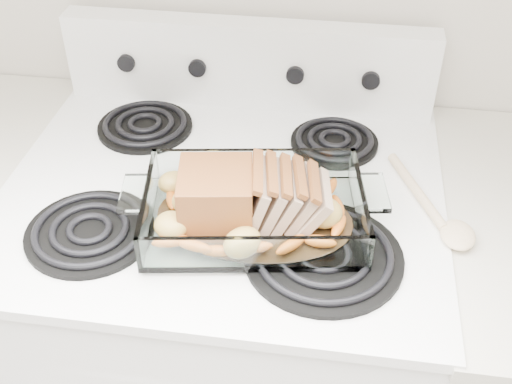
# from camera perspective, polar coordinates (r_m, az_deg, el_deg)

# --- Properties ---
(electric_range) EXTENTS (0.78, 0.70, 1.12)m
(electric_range) POSITION_cam_1_polar(r_m,az_deg,el_deg) (1.47, -2.35, -13.38)
(electric_range) COLOR white
(electric_range) RESTS_ON ground
(baking_dish) EXTENTS (0.35, 0.23, 0.07)m
(baking_dish) POSITION_cam_1_polar(r_m,az_deg,el_deg) (1.05, -0.16, -1.94)
(baking_dish) COLOR white
(baking_dish) RESTS_ON electric_range
(pork_roast) EXTENTS (0.24, 0.12, 0.09)m
(pork_roast) POSITION_cam_1_polar(r_m,az_deg,el_deg) (1.03, -1.46, -0.35)
(pork_roast) COLOR brown
(pork_roast) RESTS_ON baking_dish
(roast_vegetables) EXTENTS (0.35, 0.19, 0.04)m
(roast_vegetables) POSITION_cam_1_polar(r_m,az_deg,el_deg) (1.07, -0.08, -0.30)
(roast_vegetables) COLOR #CA661A
(roast_vegetables) RESTS_ON baking_dish
(wooden_spoon) EXTENTS (0.14, 0.24, 0.02)m
(wooden_spoon) POSITION_cam_1_polar(r_m,az_deg,el_deg) (1.11, 15.95, -1.95)
(wooden_spoon) COLOR beige
(wooden_spoon) RESTS_ON electric_range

